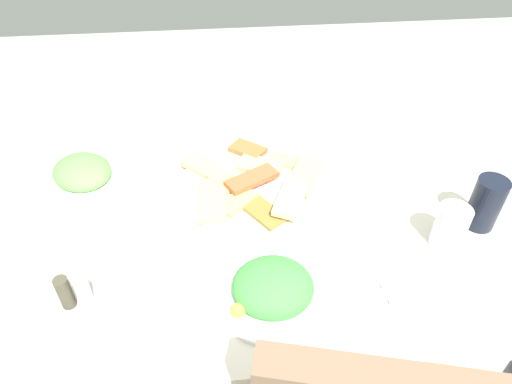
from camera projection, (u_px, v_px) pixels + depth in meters
name	position (u px, v px, depth m)	size (l,w,h in m)	color
ground_plane	(258.00, 371.00, 1.52)	(6.00, 6.00, 0.00)	#A9A8A8
dining_table	(259.00, 237.00, 1.11)	(1.14, 0.79, 0.71)	silver
pide_platter	(252.00, 183.00, 1.12)	(0.36, 0.35, 0.04)	white
salad_plate_greens	(272.00, 289.00, 0.86)	(0.22, 0.22, 0.07)	white
salad_plate_rice	(83.00, 174.00, 1.13)	(0.22, 0.22, 0.06)	white
soda_can	(486.00, 203.00, 0.99)	(0.07, 0.07, 0.12)	black
drinking_glass	(450.00, 227.00, 0.95)	(0.07, 0.07, 0.10)	silver
paper_napkin	(428.00, 290.00, 0.89)	(0.12, 0.12, 0.00)	white
fork	(425.00, 281.00, 0.90)	(0.18, 0.01, 0.01)	silver
spoon	(432.00, 296.00, 0.87)	(0.17, 0.01, 0.01)	silver
condiment_caddy	(77.00, 299.00, 0.84)	(0.10, 0.10, 0.08)	#B2B2B7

